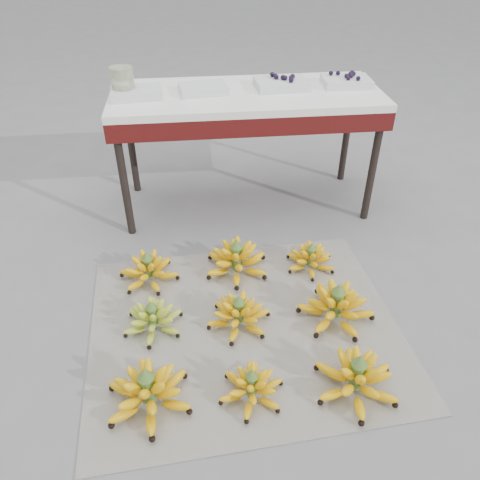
{
  "coord_description": "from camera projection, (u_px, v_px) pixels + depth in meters",
  "views": [
    {
      "loc": [
        -0.21,
        -1.3,
        1.43
      ],
      "look_at": [
        -0.03,
        0.31,
        0.25
      ],
      "focal_mm": 35.0,
      "sensor_mm": 36.0,
      "label": 1
    }
  ],
  "objects": [
    {
      "name": "ground",
      "position": [
        255.0,
        332.0,
        1.91
      ],
      "size": [
        60.0,
        60.0,
        0.0
      ],
      "primitive_type": "plane",
      "color": "slate",
      "rests_on": "ground"
    },
    {
      "name": "newspaper_mat",
      "position": [
        245.0,
        328.0,
        1.93
      ],
      "size": [
        1.31,
        1.13,
        0.01
      ],
      "primitive_type": "cube",
      "rotation": [
        0.0,
        0.0,
        0.06
      ],
      "color": "beige",
      "rests_on": "ground"
    },
    {
      "name": "bunch_front_left",
      "position": [
        148.0,
        392.0,
        1.6
      ],
      "size": [
        0.4,
        0.4,
        0.19
      ],
      "rotation": [
        0.0,
        0.0,
        0.4
      ],
      "color": "yellow",
      "rests_on": "newspaper_mat"
    },
    {
      "name": "bunch_front_center",
      "position": [
        251.0,
        387.0,
        1.63
      ],
      "size": [
        0.27,
        0.27,
        0.14
      ],
      "rotation": [
        0.0,
        0.0,
        0.16
      ],
      "color": "yellow",
      "rests_on": "newspaper_mat"
    },
    {
      "name": "bunch_front_right",
      "position": [
        356.0,
        378.0,
        1.64
      ],
      "size": [
        0.38,
        0.38,
        0.18
      ],
      "rotation": [
        0.0,
        0.0,
        0.32
      ],
      "color": "yellow",
      "rests_on": "newspaper_mat"
    },
    {
      "name": "bunch_mid_left",
      "position": [
        153.0,
        319.0,
        1.89
      ],
      "size": [
        0.28,
        0.28,
        0.15
      ],
      "rotation": [
        0.0,
        0.0,
        0.17
      ],
      "color": "#91B538",
      "rests_on": "newspaper_mat"
    },
    {
      "name": "bunch_mid_center",
      "position": [
        239.0,
        315.0,
        1.91
      ],
      "size": [
        0.33,
        0.33,
        0.16
      ],
      "rotation": [
        0.0,
        0.0,
        -0.31
      ],
      "color": "yellow",
      "rests_on": "newspaper_mat"
    },
    {
      "name": "bunch_mid_right",
      "position": [
        336.0,
        307.0,
        1.93
      ],
      "size": [
        0.4,
        0.4,
        0.19
      ],
      "rotation": [
        0.0,
        0.0,
        -0.34
      ],
      "color": "yellow",
      "rests_on": "newspaper_mat"
    },
    {
      "name": "bunch_back_left",
      "position": [
        149.0,
        270.0,
        2.13
      ],
      "size": [
        0.32,
        0.32,
        0.16
      ],
      "rotation": [
        0.0,
        0.0,
        -0.23
      ],
      "color": "yellow",
      "rests_on": "newspaper_mat"
    },
    {
      "name": "bunch_back_center",
      "position": [
        237.0,
        260.0,
        2.18
      ],
      "size": [
        0.33,
        0.33,
        0.18
      ],
      "rotation": [
        0.0,
        0.0,
        0.1
      ],
      "color": "yellow",
      "rests_on": "newspaper_mat"
    },
    {
      "name": "bunch_back_right",
      "position": [
        310.0,
        259.0,
        2.21
      ],
      "size": [
        0.29,
        0.29,
        0.14
      ],
      "rotation": [
        0.0,
        0.0,
        0.26
      ],
      "color": "yellow",
      "rests_on": "newspaper_mat"
    },
    {
      "name": "vendor_table",
      "position": [
        246.0,
        106.0,
        2.39
      ],
      "size": [
        1.36,
        0.54,
        0.65
      ],
      "color": "black",
      "rests_on": "ground"
    },
    {
      "name": "tray_far_left",
      "position": [
        137.0,
        93.0,
        2.27
      ],
      "size": [
        0.26,
        0.2,
        0.04
      ],
      "color": "silver",
      "rests_on": "vendor_table"
    },
    {
      "name": "tray_left",
      "position": [
        203.0,
        89.0,
        2.32
      ],
      "size": [
        0.25,
        0.19,
        0.04
      ],
      "color": "silver",
      "rests_on": "vendor_table"
    },
    {
      "name": "tray_right",
      "position": [
        281.0,
        84.0,
        2.37
      ],
      "size": [
        0.27,
        0.2,
        0.07
      ],
      "color": "silver",
      "rests_on": "vendor_table"
    },
    {
      "name": "tray_far_right",
      "position": [
        346.0,
        81.0,
        2.41
      ],
      "size": [
        0.25,
        0.18,
        0.06
      ],
      "color": "silver",
      "rests_on": "vendor_table"
    },
    {
      "name": "glass_jar",
      "position": [
        123.0,
        82.0,
        2.25
      ],
      "size": [
        0.12,
        0.12,
        0.14
      ],
      "primitive_type": "cylinder",
      "rotation": [
        0.0,
        0.0,
        -0.1
      ],
      "color": "beige",
      "rests_on": "vendor_table"
    }
  ]
}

